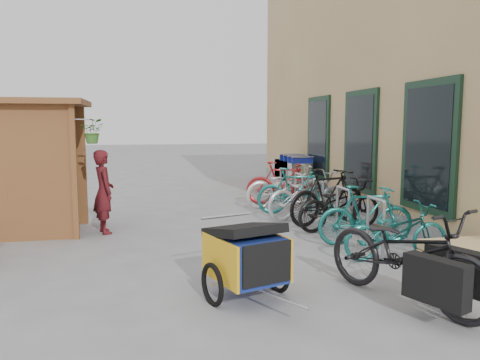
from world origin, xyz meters
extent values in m
plane|color=gray|center=(0.00, 0.00, 0.00)|extent=(80.00, 80.00, 0.00)
cube|color=tan|center=(6.50, 4.50, 3.50)|extent=(6.00, 13.00, 7.00)
cube|color=gray|center=(3.58, 4.50, 0.15)|extent=(0.18, 13.00, 0.30)
cube|color=black|center=(3.47, 0.50, 1.60)|extent=(0.06, 1.50, 2.20)
cube|color=black|center=(3.44, 0.50, 1.60)|extent=(0.02, 1.25, 1.95)
cube|color=black|center=(3.47, 3.00, 1.60)|extent=(0.06, 1.50, 2.20)
cube|color=black|center=(3.44, 3.00, 1.60)|extent=(0.02, 1.25, 1.95)
cube|color=black|center=(3.47, 5.50, 1.60)|extent=(0.06, 1.50, 2.20)
cube|color=black|center=(3.44, 5.50, 1.60)|extent=(0.02, 1.25, 1.95)
cube|color=brown|center=(-2.30, 1.85, 1.15)|extent=(0.09, 0.09, 2.30)
cube|color=brown|center=(-2.30, 3.15, 1.15)|extent=(0.09, 0.09, 2.30)
cube|color=brown|center=(-3.20, 1.88, 1.15)|extent=(1.80, 0.05, 2.30)
cube|color=brown|center=(-3.20, 3.12, 1.15)|extent=(1.80, 0.05, 2.30)
cube|color=brown|center=(-3.20, 2.50, 2.35)|extent=(2.15, 1.65, 0.10)
cube|color=brown|center=(-3.40, 2.50, 0.90)|extent=(1.30, 1.15, 0.04)
cube|color=brown|center=(-3.40, 2.50, 1.50)|extent=(1.30, 1.15, 0.04)
cylinder|color=#A5A8AD|center=(-2.12, 1.85, 2.05)|extent=(0.36, 0.02, 0.02)
imported|color=#376B25|center=(-1.97, 1.85, 1.85)|extent=(0.38, 0.33, 0.42)
cylinder|color=#A5A8AD|center=(2.30, -0.25, 0.42)|extent=(0.05, 0.05, 0.84)
cylinder|color=#A5A8AD|center=(2.30, 0.25, 0.42)|extent=(0.05, 0.05, 0.84)
cylinder|color=#A5A8AD|center=(2.30, 0.00, 0.84)|extent=(0.05, 0.50, 0.05)
cylinder|color=#A5A8AD|center=(2.30, 0.95, 0.42)|extent=(0.05, 0.05, 0.84)
cylinder|color=#A5A8AD|center=(2.30, 1.45, 0.42)|extent=(0.05, 0.05, 0.84)
cylinder|color=#A5A8AD|center=(2.30, 1.20, 0.84)|extent=(0.05, 0.50, 0.05)
cylinder|color=#A5A8AD|center=(2.30, 2.15, 0.42)|extent=(0.05, 0.05, 0.84)
cylinder|color=#A5A8AD|center=(2.30, 2.65, 0.42)|extent=(0.05, 0.05, 0.84)
cylinder|color=#A5A8AD|center=(2.30, 2.40, 0.84)|extent=(0.05, 0.50, 0.05)
cylinder|color=#A5A8AD|center=(2.30, 3.35, 0.42)|extent=(0.05, 0.05, 0.84)
cylinder|color=#A5A8AD|center=(2.30, 3.85, 0.42)|extent=(0.05, 0.05, 0.84)
cylinder|color=#A5A8AD|center=(2.30, 3.60, 0.84)|extent=(0.05, 0.50, 0.05)
cylinder|color=#A5A8AD|center=(2.30, 4.55, 0.42)|extent=(0.05, 0.05, 0.84)
cylinder|color=#A5A8AD|center=(2.30, 5.05, 0.42)|extent=(0.05, 0.05, 0.84)
cylinder|color=#A5A8AD|center=(2.30, 4.80, 0.84)|extent=(0.05, 0.50, 0.05)
cube|color=tan|center=(3.00, -1.40, 0.07)|extent=(1.00, 1.20, 0.12)
cube|color=tan|center=(3.00, -1.40, 0.21)|extent=(1.00, 1.20, 0.12)
cube|color=tan|center=(3.00, -1.40, 0.35)|extent=(1.00, 1.20, 0.12)
cube|color=silver|center=(3.00, 5.86, 0.65)|extent=(0.59, 0.91, 0.56)
cube|color=#1927A4|center=(3.00, 5.39, 1.02)|extent=(0.59, 0.04, 0.19)
cylinder|color=silver|center=(3.00, 5.36, 1.10)|extent=(0.62, 0.04, 0.04)
cylinder|color=black|center=(2.76, 5.48, 0.06)|extent=(0.04, 0.13, 0.13)
cube|color=silver|center=(3.00, 6.23, 0.65)|extent=(0.59, 0.91, 0.56)
cube|color=#1927A4|center=(3.00, 5.77, 1.02)|extent=(0.59, 0.04, 0.19)
cylinder|color=silver|center=(3.00, 5.74, 1.10)|extent=(0.62, 0.04, 0.04)
cylinder|color=black|center=(2.76, 5.86, 0.06)|extent=(0.04, 0.13, 0.13)
cube|color=silver|center=(3.00, 6.61, 0.65)|extent=(0.59, 0.91, 0.56)
cube|color=#1927A4|center=(3.00, 6.15, 1.02)|extent=(0.59, 0.04, 0.19)
cylinder|color=silver|center=(3.00, 6.11, 1.10)|extent=(0.62, 0.04, 0.04)
cylinder|color=black|center=(2.76, 6.23, 0.06)|extent=(0.04, 0.13, 0.13)
cube|color=silver|center=(3.00, 6.99, 0.65)|extent=(0.59, 0.91, 0.56)
cube|color=#1927A4|center=(3.00, 6.52, 1.02)|extent=(0.59, 0.04, 0.19)
cylinder|color=silver|center=(3.00, 6.49, 1.10)|extent=(0.62, 0.04, 0.04)
cylinder|color=black|center=(2.76, 6.61, 0.06)|extent=(0.04, 0.13, 0.13)
cube|color=navy|center=(-0.03, -1.40, 0.48)|extent=(0.86, 0.99, 0.49)
cube|color=gold|center=(-0.35, -1.51, 0.48)|extent=(0.29, 0.80, 0.49)
cube|color=gold|center=(0.29, -1.30, 0.48)|extent=(0.29, 0.80, 0.49)
cube|color=black|center=(0.11, -1.82, 0.51)|extent=(0.57, 0.21, 0.45)
cube|color=black|center=(-0.04, -1.35, 0.78)|extent=(0.91, 0.98, 0.24)
torus|color=black|center=(-0.43, -1.54, 0.22)|extent=(0.21, 0.48, 0.49)
torus|color=black|center=(0.38, -1.27, 0.22)|extent=(0.21, 0.48, 0.49)
cylinder|color=#B7B7BC|center=(0.20, -2.08, 0.22)|extent=(0.25, 0.69, 0.03)
cylinder|color=#B7B7BC|center=(-0.17, -0.97, 0.87)|extent=(0.65, 0.24, 0.03)
imported|color=black|center=(1.65, -1.90, 0.56)|extent=(1.48, 2.23, 1.11)
cube|color=black|center=(1.63, -2.50, 0.45)|extent=(0.41, 0.67, 0.45)
cube|color=black|center=(2.06, -2.22, 0.45)|extent=(0.41, 0.67, 0.45)
cube|color=#DA5714|center=(1.84, -2.36, 0.50)|extent=(0.18, 0.21, 0.12)
imported|color=maroon|center=(-1.86, 2.24, 0.76)|extent=(0.52, 0.64, 1.51)
imported|color=#1A6B67|center=(2.43, -0.38, 0.42)|extent=(1.62, 0.59, 0.84)
imported|color=#1A6B67|center=(2.41, 0.52, 0.49)|extent=(1.66, 0.53, 0.99)
imported|color=black|center=(2.42, 1.61, 0.48)|extent=(1.91, 1.02, 0.95)
imported|color=black|center=(2.39, 2.11, 0.56)|extent=(1.93, 1.11, 1.12)
imported|color=silver|center=(2.20, 2.76, 0.50)|extent=(2.02, 1.12, 1.00)
imported|color=#1A6B67|center=(2.11, 3.26, 0.51)|extent=(1.77, 0.85, 1.02)
imported|color=white|center=(2.14, 4.10, 0.50)|extent=(1.93, 0.71, 1.01)
imported|color=maroon|center=(2.16, 4.44, 0.54)|extent=(1.85, 1.07, 1.07)
camera|label=1|loc=(-1.13, -6.43, 1.97)|focal=35.00mm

